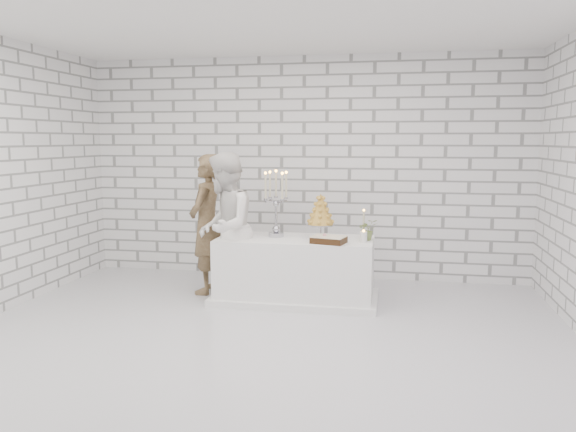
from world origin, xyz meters
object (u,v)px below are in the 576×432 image
Objects in this scene: bride at (225,228)px; croquembouche at (321,216)px; groom at (207,224)px; candelabra at (276,203)px; cake_table at (295,270)px.

croquembouche is (1.09, 0.22, 0.14)m from bride.
groom is at bearing -142.02° from bride.
bride reaches higher than groom.
bride is at bearing -160.51° from candelabra.
cake_table is 0.81m from candelabra.
candelabra reaches higher than croquembouche.
candelabra is at bearing -178.14° from croquembouche.
croquembouche is at bearing 89.58° from groom.
candelabra is (-0.24, 0.06, 0.77)m from cake_table.
bride is 1.12m from croquembouche.
bride reaches higher than cake_table.
bride is (-0.81, -0.15, 0.50)m from cake_table.
cake_table is 1.05× the size of groom.
cake_table is at bearing -13.22° from candelabra.
groom is 1.43m from croquembouche.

